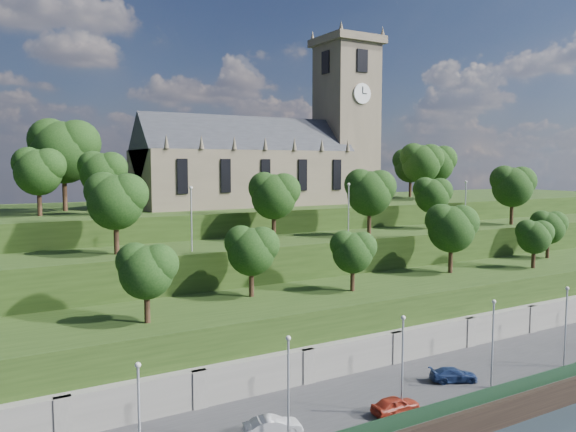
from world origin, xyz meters
TOP-DOWN VIEW (x-y plane):
  - ground at (0.00, 0.00)m, footprint 320.00×320.00m
  - promenade at (0.00, 6.00)m, footprint 160.00×12.00m
  - quay_wall at (0.00, -0.05)m, footprint 160.00×0.50m
  - fence at (0.00, 0.60)m, footprint 160.00×0.10m
  - retaining_wall at (0.00, 11.97)m, footprint 160.00×2.10m
  - embankment_lower at (0.00, 18.00)m, footprint 160.00×12.00m
  - embankment_upper at (0.00, 29.00)m, footprint 160.00×10.00m
  - hilltop at (0.00, 50.00)m, footprint 160.00×32.00m
  - church at (0.79, 45.98)m, footprint 38.60×12.35m
  - trees_lower at (2.27, 18.29)m, footprint 62.41×8.59m
  - trees_upper at (3.91, 28.05)m, footprint 64.52×8.70m
  - trees_hilltop at (-0.56, 45.26)m, footprint 71.15×15.55m
  - lamp_posts_promenade at (-2.00, 2.50)m, footprint 60.36×0.36m
  - lamp_posts_upper at (0.00, 26.00)m, footprint 40.36×0.36m
  - car_left at (-12.39, 2.75)m, footprint 3.99×1.71m
  - car_middle at (-22.22, 4.30)m, footprint 4.32×2.29m
  - car_right at (-3.72, 5.12)m, footprint 4.47×3.27m

SIDE VIEW (x-z plane):
  - ground at x=0.00m, z-range 0.00..0.00m
  - promenade at x=0.00m, z-range 0.00..2.00m
  - quay_wall at x=0.00m, z-range 0.00..2.20m
  - retaining_wall at x=0.00m, z-range 0.00..5.00m
  - fence at x=0.00m, z-range 2.00..3.20m
  - car_right at x=-3.72m, z-range 2.00..3.20m
  - car_left at x=-12.39m, z-range 2.00..3.34m
  - car_middle at x=-22.22m, z-range 2.00..3.35m
  - embankment_lower at x=0.00m, z-range 0.00..8.00m
  - embankment_upper at x=0.00m, z-range 0.00..12.00m
  - lamp_posts_promenade at x=-2.00m, z-range 2.60..10.27m
  - hilltop at x=0.00m, z-range 0.00..15.00m
  - trees_lower at x=2.27m, z-range 8.66..17.00m
  - lamp_posts_upper at x=0.00m, z-range 12.59..19.37m
  - trees_upper at x=3.91m, z-range 13.21..22.09m
  - trees_hilltop at x=-0.56m, z-range 15.80..27.71m
  - church at x=0.79m, z-range 8.72..36.32m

